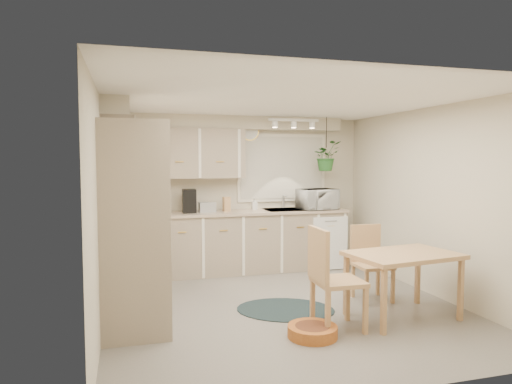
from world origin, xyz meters
TOP-DOWN VIEW (x-y plane):
  - floor at (0.00, 0.00)m, footprint 4.20×4.20m
  - ceiling at (0.00, 0.00)m, footprint 4.20×4.20m
  - wall_back at (0.00, 2.10)m, footprint 4.00×0.04m
  - wall_front at (0.00, -2.10)m, footprint 4.00×0.04m
  - wall_left at (-2.00, 0.00)m, footprint 0.04×4.20m
  - wall_right at (2.00, 0.00)m, footprint 0.04×4.20m
  - base_cab_left at (-1.70, 0.88)m, footprint 0.60×1.85m
  - base_cab_back at (-0.20, 1.80)m, footprint 3.60×0.60m
  - counter_left at (-1.69, 0.88)m, footprint 0.64×1.89m
  - counter_back at (-0.20, 1.79)m, footprint 3.64×0.64m
  - oven_stack at (-1.68, -0.38)m, footprint 0.65×0.65m
  - wall_oven_face at (-1.35, -0.38)m, footprint 0.02×0.56m
  - upper_cab_left at (-1.82, 1.00)m, footprint 0.35×2.00m
  - upper_cab_back at (-1.00, 1.93)m, footprint 2.00×0.35m
  - soffit_left at (-1.85, 1.00)m, footprint 0.30×2.00m
  - soffit_back at (-0.20, 1.95)m, footprint 3.60×0.30m
  - cooktop at (-1.68, 0.30)m, footprint 0.52×0.58m
  - range_hood at (-1.70, 0.30)m, footprint 0.40×0.60m
  - window_blinds at (0.70, 2.07)m, footprint 1.40×0.02m
  - window_frame at (0.70, 2.08)m, footprint 1.50×0.02m
  - sink at (0.70, 1.80)m, footprint 0.70×0.48m
  - dishwasher_front at (1.30, 1.49)m, footprint 0.58×0.02m
  - track_light_bar at (0.70, 1.55)m, footprint 0.80×0.04m
  - wall_clock at (0.15, 2.07)m, footprint 0.30×0.03m
  - dining_table at (1.13, -0.70)m, footprint 1.23×0.90m
  - chair_left at (0.31, -0.82)m, footprint 0.50×0.50m
  - chair_back at (1.14, -0.06)m, footprint 0.43×0.43m
  - braided_rug at (-0.01, -0.12)m, footprint 1.36×1.21m
  - pet_bed at (-0.03, -0.95)m, footprint 0.62×0.62m
  - microwave at (1.16, 1.70)m, footprint 0.64×0.43m
  - soap_bottle at (0.19, 1.95)m, footprint 0.08×0.18m
  - hanging_plant at (1.31, 1.70)m, footprint 0.52×0.56m
  - coffee_maker at (-0.86, 1.80)m, footprint 0.21×0.25m
  - toaster at (-0.58, 1.82)m, footprint 0.25×0.15m
  - knife_block at (-0.28, 1.85)m, footprint 0.11×0.11m

SIDE VIEW (x-z plane):
  - floor at x=0.00m, z-range 0.00..0.00m
  - braided_rug at x=-0.01m, z-range 0.00..0.01m
  - pet_bed at x=-0.03m, z-range 0.00..0.11m
  - dining_table at x=1.13m, z-range 0.00..0.72m
  - dishwasher_front at x=1.30m, z-range 0.01..0.84m
  - base_cab_left at x=-1.70m, z-range 0.00..0.90m
  - base_cab_back at x=-0.20m, z-range 0.00..0.90m
  - chair_back at x=1.14m, z-range 0.00..0.91m
  - chair_left at x=0.31m, z-range 0.00..1.05m
  - sink at x=0.70m, z-range 0.85..0.95m
  - counter_left at x=-1.69m, z-range 0.90..0.94m
  - counter_back at x=-0.20m, z-range 0.90..0.94m
  - cooktop at x=-1.68m, z-range 0.93..0.95m
  - soap_bottle at x=0.19m, z-range 0.94..1.02m
  - toaster at x=-0.58m, z-range 0.94..1.09m
  - oven_stack at x=-1.68m, z-range 0.00..2.10m
  - wall_oven_face at x=-1.35m, z-range 0.76..1.34m
  - knife_block at x=-0.28m, z-range 0.94..1.16m
  - coffee_maker at x=-0.86m, z-range 0.94..1.29m
  - microwave at x=1.16m, z-range 0.94..1.34m
  - wall_back at x=0.00m, z-range 0.00..2.40m
  - wall_front at x=0.00m, z-range 0.00..2.40m
  - wall_left at x=-2.00m, z-range 0.00..2.40m
  - wall_right at x=2.00m, z-range 0.00..2.40m
  - range_hood at x=-1.70m, z-range 1.33..1.47m
  - window_blinds at x=0.70m, z-range 1.10..2.10m
  - window_frame at x=0.70m, z-range 1.05..2.15m
  - hanging_plant at x=1.31m, z-range 1.55..1.92m
  - upper_cab_left at x=-1.82m, z-range 1.45..2.20m
  - upper_cab_back at x=-1.00m, z-range 1.45..2.20m
  - wall_clock at x=0.15m, z-range 2.03..2.33m
  - soffit_left at x=-1.85m, z-range 2.20..2.40m
  - soffit_back at x=-0.20m, z-range 2.20..2.40m
  - track_light_bar at x=0.70m, z-range 2.31..2.35m
  - ceiling at x=0.00m, z-range 2.40..2.40m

